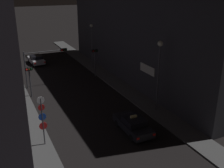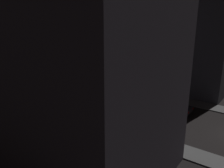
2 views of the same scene
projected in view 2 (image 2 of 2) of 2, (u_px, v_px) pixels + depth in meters
name	position (u px, v px, depth m)	size (l,w,h in m)	color
sidewalk_left	(43.00, 104.00, 34.60)	(2.24, 50.28, 0.13)	#4C4C4C
sidewalk_right	(99.00, 82.00, 43.87)	(2.24, 50.28, 0.13)	#4C4C4C
building_facade_right	(128.00, 25.00, 43.62)	(7.99, 33.50, 18.32)	#333338
taxi	(174.00, 106.00, 32.17)	(1.86, 4.47, 1.62)	black
far_car	(24.00, 79.00, 43.25)	(2.15, 4.58, 1.42)	#B7B7BC
traffic_light_overhead	(64.00, 74.00, 36.04)	(5.33, 0.42, 4.60)	#47474C
traffic_light_left_kerb	(68.00, 89.00, 32.99)	(0.80, 0.42, 3.54)	#47474C
traffic_light_right_kerb	(92.00, 68.00, 42.05)	(0.80, 0.42, 3.87)	#47474C
sign_pole_left	(136.00, 111.00, 26.58)	(0.63, 0.10, 4.11)	#47474C
street_lamp_near_block	(171.00, 63.00, 35.41)	(0.53, 0.53, 7.06)	#47474C
street_lamp_far_block	(79.00, 54.00, 44.40)	(0.45, 0.45, 6.50)	#47474C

